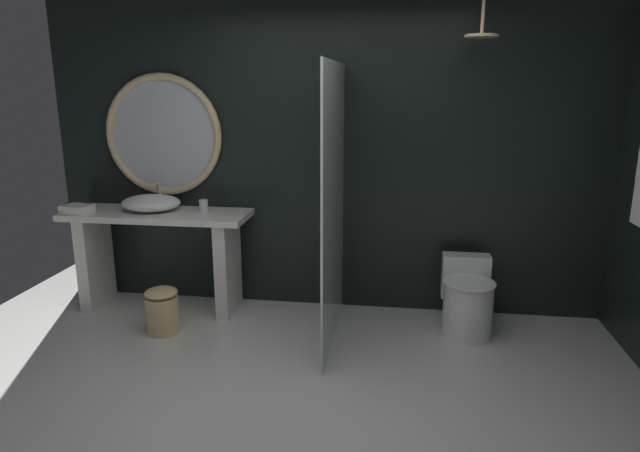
# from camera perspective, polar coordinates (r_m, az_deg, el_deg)

# --- Properties ---
(ground_plane) EXTENTS (5.76, 5.76, 0.00)m
(ground_plane) POSITION_cam_1_polar(r_m,az_deg,el_deg) (3.39, -3.71, -19.90)
(ground_plane) COLOR silver
(back_wall_panel) EXTENTS (4.80, 0.10, 2.60)m
(back_wall_panel) POSITION_cam_1_polar(r_m,az_deg,el_deg) (4.71, 0.81, 7.00)
(back_wall_panel) COLOR black
(back_wall_panel) RESTS_ON ground_plane
(vanity_counter) EXTENTS (1.57, 0.52, 0.86)m
(vanity_counter) POSITION_cam_1_polar(r_m,az_deg,el_deg) (4.94, -16.28, -1.98)
(vanity_counter) COLOR silver
(vanity_counter) RESTS_ON ground_plane
(vessel_sink) EXTENTS (0.50, 0.41, 0.22)m
(vessel_sink) POSITION_cam_1_polar(r_m,az_deg,el_deg) (4.90, -17.05, 2.30)
(vessel_sink) COLOR white
(vessel_sink) RESTS_ON vanity_counter
(tumbler_cup) EXTENTS (0.07, 0.07, 0.10)m
(tumbler_cup) POSITION_cam_1_polar(r_m,az_deg,el_deg) (4.76, -11.94, 2.07)
(tumbler_cup) COLOR silver
(tumbler_cup) RESTS_ON vanity_counter
(tissue_box) EXTENTS (0.18, 0.13, 0.07)m
(tissue_box) POSITION_cam_1_polar(r_m,az_deg,el_deg) (5.14, -23.67, 1.87)
(tissue_box) COLOR #282D28
(tissue_box) RESTS_ON vanity_counter
(round_wall_mirror) EXTENTS (1.04, 0.06, 1.04)m
(round_wall_mirror) POSITION_cam_1_polar(r_m,az_deg,el_deg) (4.99, -15.89, 9.01)
(round_wall_mirror) COLOR #D6B77F
(shower_glass_panel) EXTENTS (0.02, 1.26, 2.07)m
(shower_glass_panel) POSITION_cam_1_polar(r_m,az_deg,el_deg) (4.07, 1.41, 2.01)
(shower_glass_panel) COLOR silver
(shower_glass_panel) RESTS_ON ground_plane
(rain_shower_head) EXTENTS (0.23, 0.23, 0.27)m
(rain_shower_head) POSITION_cam_1_polar(r_m,az_deg,el_deg) (4.24, 16.36, 18.54)
(rain_shower_head) COLOR #D6B77F
(toilet) EXTENTS (0.40, 0.55, 0.58)m
(toilet) POSITION_cam_1_polar(r_m,az_deg,el_deg) (4.51, 14.95, -7.43)
(toilet) COLOR white
(toilet) RESTS_ON ground_plane
(waste_bin) EXTENTS (0.26, 0.26, 0.37)m
(waste_bin) POSITION_cam_1_polar(r_m,az_deg,el_deg) (4.56, -15.98, -8.33)
(waste_bin) COLOR #D6B77F
(waste_bin) RESTS_ON ground_plane
(folded_hand_towel) EXTENTS (0.26, 0.22, 0.07)m
(folded_hand_towel) POSITION_cam_1_polar(r_m,az_deg,el_deg) (5.02, -23.81, 1.58)
(folded_hand_towel) COLOR silver
(folded_hand_towel) RESTS_ON vanity_counter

